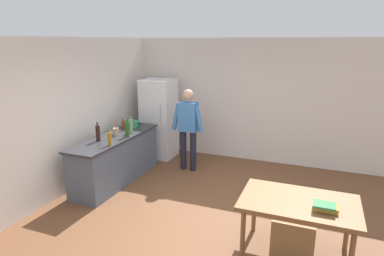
{
  "coord_description": "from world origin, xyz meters",
  "views": [
    {
      "loc": [
        1.54,
        -4.17,
        2.64
      ],
      "look_at": [
        -0.54,
        1.04,
        1.15
      ],
      "focal_mm": 30.82,
      "sensor_mm": 36.0,
      "label": 1
    }
  ],
  "objects": [
    {
      "name": "bottle_wine_dark",
      "position": [
        -2.11,
        0.45,
        1.05
      ],
      "size": [
        0.08,
        0.08,
        0.34
      ],
      "color": "black",
      "rests_on": "kitchen_counter"
    },
    {
      "name": "bottle_vinegar_tall",
      "position": [
        -1.85,
        1.13,
        1.04
      ],
      "size": [
        0.06,
        0.06,
        0.32
      ],
      "color": "gray",
      "rests_on": "kitchen_counter"
    },
    {
      "name": "cooking_pot",
      "position": [
        -2.09,
        1.55,
        0.96
      ],
      "size": [
        0.4,
        0.28,
        0.12
      ],
      "color": "#2D845B",
      "rests_on": "kitchen_counter"
    },
    {
      "name": "utensil_jar",
      "position": [
        -2.03,
        0.87,
        0.98
      ],
      "size": [
        0.11,
        0.11,
        0.32
      ],
      "color": "tan",
      "rests_on": "kitchen_counter"
    },
    {
      "name": "bottle_wine_green",
      "position": [
        -1.77,
        0.86,
        1.05
      ],
      "size": [
        0.08,
        0.08,
        0.34
      ],
      "color": "#1E5123",
      "rests_on": "kitchen_counter"
    },
    {
      "name": "dining_table",
      "position": [
        1.4,
        -0.3,
        0.67
      ],
      "size": [
        1.4,
        0.9,
        0.75
      ],
      "color": "brown",
      "rests_on": "ground_plane"
    },
    {
      "name": "ground_plane",
      "position": [
        0.0,
        0.0,
        0.0
      ],
      "size": [
        14.0,
        14.0,
        0.0
      ],
      "primitive_type": "plane",
      "color": "brown"
    },
    {
      "name": "bottle_oil_amber",
      "position": [
        -1.77,
        0.31,
        1.02
      ],
      "size": [
        0.06,
        0.06,
        0.28
      ],
      "color": "#996619",
      "rests_on": "kitchen_counter"
    },
    {
      "name": "kitchen_counter",
      "position": [
        -2.0,
        0.8,
        0.45
      ],
      "size": [
        0.64,
        2.2,
        0.9
      ],
      "color": "#4C5666",
      "rests_on": "ground_plane"
    },
    {
      "name": "wall_left",
      "position": [
        -2.6,
        0.2,
        1.35
      ],
      "size": [
        0.12,
        5.6,
        2.7
      ],
      "primitive_type": "cube",
      "color": "silver",
      "rests_on": "ground_plane"
    },
    {
      "name": "wall_back",
      "position": [
        0.0,
        3.0,
        1.35
      ],
      "size": [
        6.4,
        0.12,
        2.7
      ],
      "primitive_type": "cube",
      "color": "silver",
      "rests_on": "ground_plane"
    },
    {
      "name": "bottle_beer_brown",
      "position": [
        -2.09,
        1.24,
        1.01
      ],
      "size": [
        0.06,
        0.06,
        0.26
      ],
      "color": "#5B3314",
      "rests_on": "kitchen_counter"
    },
    {
      "name": "refrigerator",
      "position": [
        -1.9,
        2.4,
        0.9
      ],
      "size": [
        0.7,
        0.67,
        1.8
      ],
      "color": "white",
      "rests_on": "ground_plane"
    },
    {
      "name": "person",
      "position": [
        -0.95,
        1.85,
        0.98
      ],
      "size": [
        0.7,
        0.22,
        1.7
      ],
      "color": "#1E1E2D",
      "rests_on": "ground_plane"
    },
    {
      "name": "book_stack",
      "position": [
        1.69,
        -0.43,
        0.8
      ],
      "size": [
        0.28,
        0.22,
        0.09
      ],
      "color": "gold",
      "rests_on": "dining_table"
    }
  ]
}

